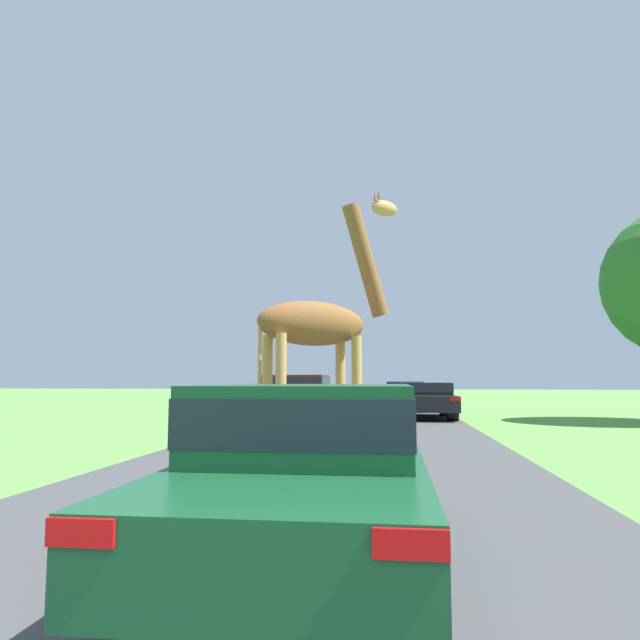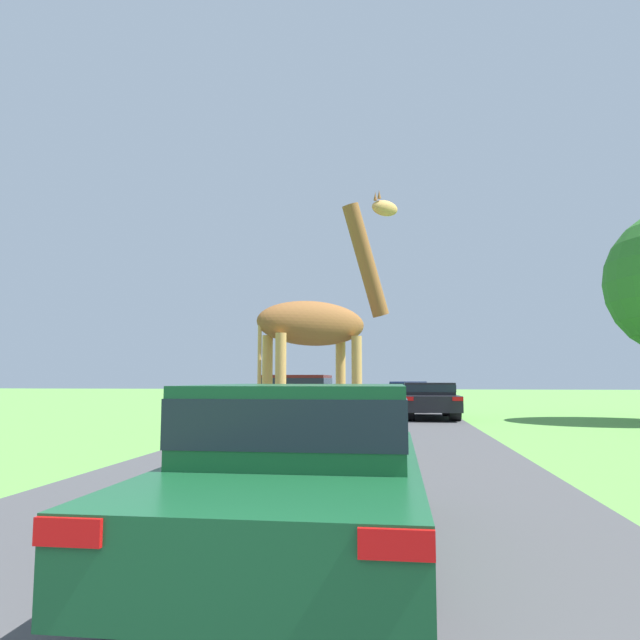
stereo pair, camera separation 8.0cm
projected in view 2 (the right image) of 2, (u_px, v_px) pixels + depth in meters
The scene contains 6 objects.
road at pixel (374, 406), 29.71m from camera, with size 6.72×120.00×0.00m.
giraffe_near_road at pixel (321, 326), 9.95m from camera, with size 2.59×2.00×4.90m.
car_lead_maroon at pixel (305, 463), 4.50m from camera, with size 1.75×4.24×1.31m.
car_queue_right at pixel (408, 395), 25.07m from camera, with size 1.75×4.05×1.27m.
car_queue_left at pixel (298, 399), 16.59m from camera, with size 1.93×4.69×1.48m.
car_far_ahead at pixel (429, 398), 20.18m from camera, with size 1.89×4.50×1.24m.
Camera 2 is at (1.14, -0.12, 1.35)m, focal length 32.00 mm.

